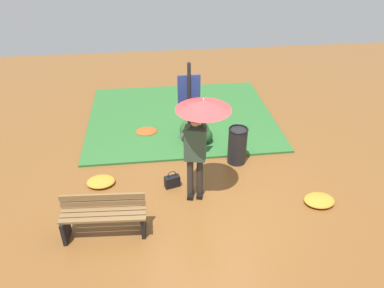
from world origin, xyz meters
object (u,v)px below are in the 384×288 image
object	(u,v)px
trash_bin	(237,145)
handbag	(172,181)
person_with_umbrella	(200,125)
info_sign_post	(189,104)
park_bench	(104,216)

from	to	relation	value
trash_bin	handbag	bearing A→B (deg)	-154.40
handbag	trash_bin	xyz separation A→B (m)	(1.46, 0.70, 0.29)
person_with_umbrella	handbag	world-z (taller)	person_with_umbrella
info_sign_post	handbag	size ratio (longest dim) A/B	6.22
person_with_umbrella	park_bench	xyz separation A→B (m)	(-1.71, -0.82, -1.15)
info_sign_post	park_bench	xyz separation A→B (m)	(-1.64, -1.85, -1.04)
park_bench	trash_bin	bearing A→B (deg)	34.54
info_sign_post	handbag	world-z (taller)	info_sign_post
info_sign_post	handbag	bearing A→B (deg)	-120.77
park_bench	info_sign_post	bearing A→B (deg)	48.54
park_bench	trash_bin	size ratio (longest dim) A/B	1.68
info_sign_post	park_bench	size ratio (longest dim) A/B	1.64
person_with_umbrella	handbag	size ratio (longest dim) A/B	5.53
handbag	trash_bin	world-z (taller)	trash_bin
person_with_umbrella	park_bench	size ratio (longest dim) A/B	1.45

